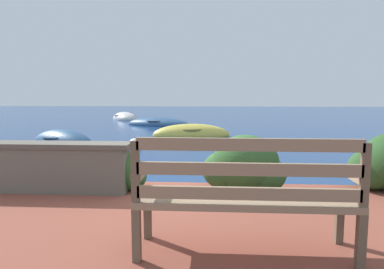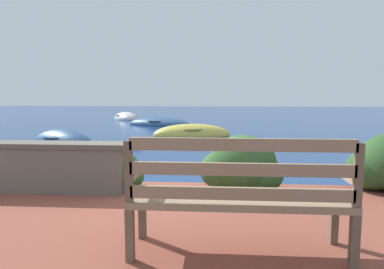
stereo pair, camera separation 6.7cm
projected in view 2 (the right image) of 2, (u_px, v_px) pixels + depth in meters
name	position (u px, v px, depth m)	size (l,w,h in m)	color
ground_plane	(183.00, 197.00, 4.85)	(80.00, 80.00, 0.00)	navy
park_bench	(239.00, 193.00, 2.58)	(1.67, 0.48, 0.93)	brown
stone_wall	(46.00, 166.00, 4.38)	(2.15, 0.39, 0.63)	#666056
hedge_clump_left	(116.00, 172.00, 4.48)	(0.76, 0.55, 0.52)	#2D5628
hedge_clump_centre	(241.00, 167.00, 4.36)	(1.07, 0.77, 0.72)	#2D5628
rowboat_nearest	(63.00, 145.00, 9.51)	(2.46, 1.96, 0.87)	#2D517A
rowboat_mid	(192.00, 135.00, 12.04)	(2.82, 1.36, 0.77)	#DBC64C
rowboat_far	(159.00, 124.00, 16.37)	(3.51, 2.31, 0.69)	#2D517A
rowboat_outer	(126.00, 118.00, 20.44)	(2.33, 2.74, 0.79)	silver
mooring_buoy	(135.00, 145.00, 9.57)	(0.41, 0.41, 0.37)	white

